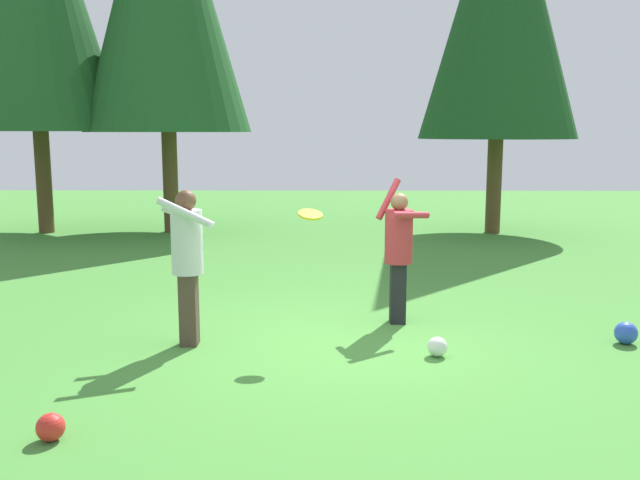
% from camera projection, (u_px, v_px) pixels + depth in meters
% --- Properties ---
extents(ground_plane, '(40.00, 40.00, 0.00)m').
position_uv_depth(ground_plane, '(352.00, 343.00, 7.63)').
color(ground_plane, '#478C38').
extents(person_thrower, '(0.66, 0.66, 1.77)m').
position_uv_depth(person_thrower, '(399.00, 246.00, 8.32)').
color(person_thrower, black).
rests_on(person_thrower, ground_plane).
extents(person_catcher, '(0.62, 0.54, 1.72)m').
position_uv_depth(person_catcher, '(187.00, 254.00, 7.42)').
color(person_catcher, '#4C382D').
rests_on(person_catcher, ground_plane).
extents(frisbee, '(0.35, 0.35, 0.10)m').
position_uv_depth(frisbee, '(310.00, 214.00, 7.48)').
color(frisbee, yellow).
extents(ball_red, '(0.22, 0.22, 0.22)m').
position_uv_depth(ball_red, '(51.00, 427.00, 5.21)').
color(ball_red, red).
rests_on(ball_red, ground_plane).
extents(ball_white, '(0.21, 0.21, 0.21)m').
position_uv_depth(ball_white, '(437.00, 347.00, 7.17)').
color(ball_white, white).
rests_on(ball_white, ground_plane).
extents(ball_blue, '(0.25, 0.25, 0.25)m').
position_uv_depth(ball_blue, '(626.00, 333.00, 7.59)').
color(ball_blue, blue).
rests_on(ball_blue, ground_plane).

